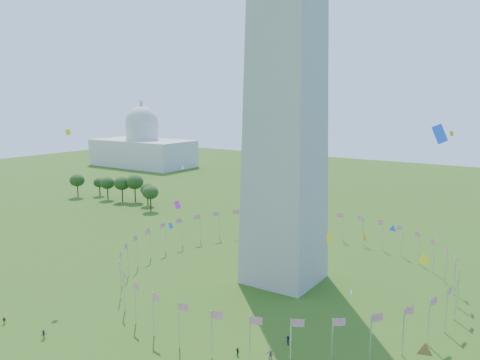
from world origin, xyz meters
name	(u,v)px	position (x,y,z in m)	size (l,w,h in m)	color
flag_ring	(284,262)	(0.00, 50.00, 4.50)	(80.24, 80.24, 9.00)	silver
capitol_building	(142,132)	(-180.00, 180.00, 23.00)	(70.00, 35.00, 46.00)	beige
kites_aloft	(293,233)	(15.82, 23.56, 21.08)	(92.51, 72.04, 38.33)	yellow
tree_line_west	(120,190)	(-104.52, 90.94, 5.32)	(55.10, 15.96, 12.07)	#2E531B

